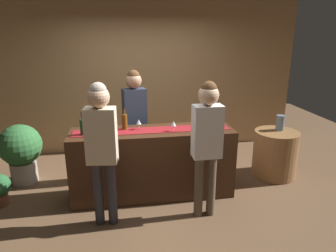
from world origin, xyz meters
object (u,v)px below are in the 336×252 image
(wine_glass_mid_counter, at_px, (174,124))
(customer_browsing, at_px, (101,140))
(vase_on_side_table, at_px, (280,123))
(wine_bottle_green, at_px, (83,127))
(wine_bottle_amber, at_px, (125,121))
(customer_sipping, at_px, (207,136))
(wine_glass_near_customer, at_px, (221,119))
(bartender, at_px, (135,113))
(potted_plant_tall, at_px, (21,150))
(round_side_table, at_px, (275,154))
(wine_glass_far_end, at_px, (139,122))

(wine_glass_mid_counter, distance_m, customer_browsing, 1.04)
(vase_on_side_table, bearing_deg, wine_bottle_green, -172.02)
(wine_bottle_amber, distance_m, customer_sipping, 1.18)
(wine_bottle_amber, xyz_separation_m, vase_on_side_table, (2.42, 0.26, -0.21))
(wine_glass_near_customer, bearing_deg, bartender, 155.87)
(wine_bottle_amber, relative_size, potted_plant_tall, 0.33)
(wine_glass_near_customer, relative_size, vase_on_side_table, 0.60)
(vase_on_side_table, bearing_deg, bartender, 174.30)
(customer_browsing, height_order, potted_plant_tall, customer_browsing)
(round_side_table, bearing_deg, vase_on_side_table, 44.18)
(wine_bottle_green, height_order, wine_glass_near_customer, wine_bottle_green)
(wine_glass_mid_counter, relative_size, bartender, 0.08)
(vase_on_side_table, bearing_deg, potted_plant_tall, 175.26)
(wine_glass_mid_counter, height_order, round_side_table, wine_glass_mid_counter)
(potted_plant_tall, bearing_deg, wine_bottle_green, -35.88)
(customer_sipping, xyz_separation_m, customer_browsing, (-1.21, 0.02, 0.01))
(wine_glass_near_customer, height_order, wine_glass_mid_counter, same)
(customer_sipping, height_order, round_side_table, customer_sipping)
(wine_glass_mid_counter, relative_size, potted_plant_tall, 0.16)
(bartender, height_order, potted_plant_tall, bartender)
(wine_glass_far_end, xyz_separation_m, customer_sipping, (0.75, -0.68, -0.01))
(wine_glass_far_end, xyz_separation_m, round_side_table, (2.16, 0.23, -0.69))
(wine_glass_far_end, bearing_deg, wine_glass_near_customer, -0.12)
(wine_glass_far_end, bearing_deg, vase_on_side_table, 7.61)
(wine_glass_mid_counter, bearing_deg, vase_on_side_table, 14.14)
(bartender, bearing_deg, wine_bottle_green, 30.46)
(wine_glass_mid_counter, distance_m, vase_on_side_table, 1.85)
(wine_glass_far_end, distance_m, customer_browsing, 0.80)
(wine_glass_far_end, bearing_deg, round_side_table, 6.02)
(wine_glass_near_customer, height_order, customer_sipping, customer_sipping)
(wine_bottle_green, height_order, vase_on_side_table, wine_bottle_green)
(customer_sipping, bearing_deg, wine_bottle_green, 157.90)
(customer_sipping, bearing_deg, vase_on_side_table, 32.26)
(customer_browsing, bearing_deg, wine_glass_mid_counter, 36.44)
(wine_bottle_green, bearing_deg, wine_bottle_amber, 16.13)
(vase_on_side_table, bearing_deg, customer_browsing, -160.39)
(wine_bottle_green, relative_size, bartender, 0.18)
(wine_glass_far_end, bearing_deg, bartender, 92.81)
(wine_bottle_green, relative_size, wine_glass_mid_counter, 2.10)
(wine_glass_far_end, bearing_deg, customer_browsing, -124.79)
(customer_browsing, xyz_separation_m, vase_on_side_table, (2.69, 0.96, -0.20))
(wine_glass_mid_counter, xyz_separation_m, customer_browsing, (-0.91, -0.51, 0.00))
(wine_bottle_amber, height_order, wine_bottle_green, same)
(wine_glass_far_end, bearing_deg, customer_sipping, -41.92)
(wine_glass_mid_counter, xyz_separation_m, bartender, (-0.48, 0.67, -0.01))
(customer_sipping, xyz_separation_m, vase_on_side_table, (1.48, 0.98, -0.19))
(wine_glass_far_end, height_order, customer_browsing, customer_browsing)
(wine_glass_mid_counter, bearing_deg, round_side_table, 12.49)
(wine_bottle_green, xyz_separation_m, customer_sipping, (1.47, -0.56, -0.02))
(wine_bottle_amber, bearing_deg, customer_browsing, -111.28)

